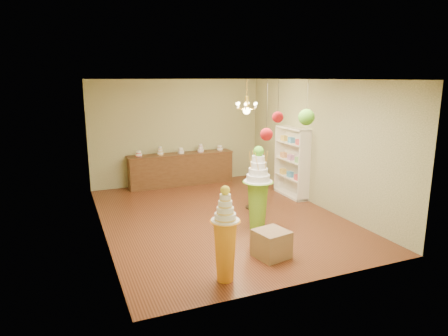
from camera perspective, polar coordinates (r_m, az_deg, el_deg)
name	(u,v)px	position (r m, az deg, el deg)	size (l,w,h in m)	color
floor	(220,216)	(9.00, -0.62, -6.94)	(6.50, 6.50, 0.00)	#5A2C18
ceiling	(219,79)	(8.47, -0.67, 12.54)	(6.50, 6.50, 0.00)	white
wall_back	(178,132)	(11.65, -6.64, 5.12)	(5.00, 0.04, 3.00)	tan
wall_front	(305,188)	(5.79, 11.45, -2.86)	(5.00, 0.04, 3.00)	tan
wall_left	(99,160)	(8.03, -17.43, 1.17)	(0.04, 6.50, 3.00)	tan
wall_right	(316,143)	(9.80, 13.07, 3.43)	(0.04, 6.50, 3.00)	tan
pedestal_green	(258,195)	(8.03, 4.85, -3.84)	(0.67, 0.67, 1.74)	#74B227
pedestal_orange	(225,243)	(6.10, 0.17, -10.65)	(0.48, 0.48, 1.50)	orange
burlap_riser	(271,244)	(7.05, 6.79, -10.70)	(0.53, 0.53, 0.48)	#92714F
sideboard	(181,168)	(11.57, -6.13, -0.07)	(3.04, 0.54, 1.16)	#54331A
shelving_unit	(292,162)	(10.47, 9.65, 0.84)	(0.33, 1.20, 1.80)	white
round_table	(253,190)	(9.46, 4.18, -3.18)	(0.69, 0.69, 0.68)	black
vase	(253,177)	(9.38, 4.21, -1.26)	(0.17, 0.17, 0.17)	white
pom_red_left	(266,134)	(6.41, 6.09, 4.82)	(0.20, 0.20, 0.95)	#3B372B
pom_green_mid	(306,117)	(6.99, 11.70, 7.12)	(0.28, 0.28, 0.76)	#3B372B
pom_red_right	(278,117)	(6.24, 7.68, 7.23)	(0.17, 0.17, 0.64)	#3B372B
chandelier	(247,108)	(9.85, 3.25, 8.49)	(0.60, 0.60, 0.85)	#EDC653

